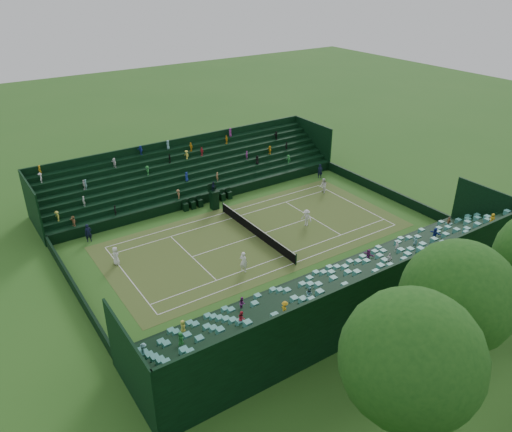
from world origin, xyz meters
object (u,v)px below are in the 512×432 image
Objects in this scene: player_near_west at (116,256)px; player_far_west at (323,186)px; tennis_net at (256,231)px; player_near_east at (243,262)px; player_far_east at (306,218)px; umpire_chair at (214,197)px.

player_far_west is (-1.39, 23.03, 0.02)m from player_near_west.
tennis_net is 12.19m from player_near_west.
player_far_west is at bearing -81.26° from player_near_west.
player_far_east is (-3.26, 8.95, -0.08)m from player_near_east.
player_far_west is at bearing -89.05° from player_near_east.
tennis_net is 11.73m from player_far_west.
player_near_east is at bearing -124.51° from player_near_west.
player_near_west is 23.07m from player_far_west.
player_far_west reaches higher than tennis_net.
player_near_east reaches higher than tennis_net.
player_far_west is at bearing 108.96° from tennis_net.
player_near_east is (11.09, -3.66, -0.34)m from umpire_chair.
player_near_west is 0.97× the size of player_far_east.
player_near_west is 0.98× the size of player_far_west.
player_near_east is at bearing -43.54° from tennis_net.
umpire_chair is at bearing -82.45° from player_far_west.
player_near_east is (4.20, -4.00, 0.37)m from tennis_net.
umpire_chair reaches higher than tennis_net.
player_near_east is at bearing -39.39° from player_far_west.
player_far_east is at bearing 34.07° from umpire_chair.
tennis_net is 7.20× the size of player_far_east.
player_far_west is at bearing 74.93° from umpire_chair.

